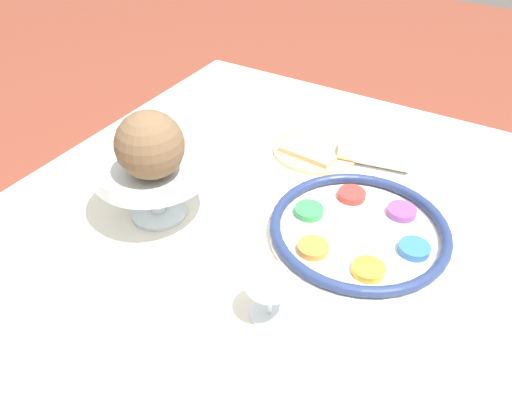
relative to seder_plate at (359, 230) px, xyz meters
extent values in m
cube|color=silver|center=(0.03, 0.02, -0.37)|extent=(1.28, 1.10, 0.70)
cylinder|color=white|center=(0.00, 0.00, -0.01)|extent=(0.33, 0.33, 0.01)
torus|color=navy|center=(0.00, 0.00, 0.00)|extent=(0.33, 0.33, 0.02)
cylinder|color=#33934C|center=(0.10, 0.00, 0.00)|extent=(0.05, 0.05, 0.01)
cylinder|color=orange|center=(0.05, 0.09, 0.00)|extent=(0.05, 0.05, 0.01)
cylinder|color=gold|center=(-0.05, 0.09, 0.00)|extent=(0.05, 0.05, 0.01)
cylinder|color=#2D6BB7|center=(-0.10, 0.00, 0.00)|extent=(0.05, 0.05, 0.01)
cylinder|color=#844299|center=(-0.05, -0.09, 0.00)|extent=(0.05, 0.05, 0.01)
cylinder|color=red|center=(0.05, -0.09, 0.00)|extent=(0.05, 0.05, 0.01)
cylinder|color=silver|center=(0.05, 0.24, -0.01)|extent=(0.06, 0.06, 0.00)
cylinder|color=silver|center=(0.05, 0.24, 0.02)|extent=(0.01, 0.01, 0.06)
cone|color=silver|center=(0.05, 0.24, 0.08)|extent=(0.08, 0.08, 0.06)
cylinder|color=silver|center=(0.35, 0.14, -0.01)|extent=(0.11, 0.11, 0.01)
cylinder|color=silver|center=(0.35, 0.14, 0.04)|extent=(0.03, 0.03, 0.09)
cylinder|color=silver|center=(0.35, 0.14, 0.10)|extent=(0.22, 0.22, 0.03)
sphere|color=orange|center=(0.36, 0.13, 0.15)|extent=(0.08, 0.08, 0.08)
sphere|color=brown|center=(0.32, 0.17, 0.17)|extent=(0.12, 0.12, 0.12)
cylinder|color=tan|center=(0.19, -0.22, -0.01)|extent=(0.20, 0.20, 0.01)
cube|color=#D1B784|center=(0.19, -0.22, 0.00)|extent=(0.13, 0.13, 0.01)
cylinder|color=white|center=(0.06, -0.24, 0.01)|extent=(0.16, 0.08, 0.05)
camera|label=1|loc=(-0.18, 0.68, 0.60)|focal=35.00mm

